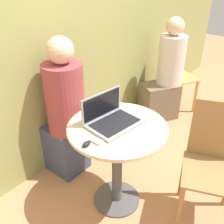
{
  "coord_description": "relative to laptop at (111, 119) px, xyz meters",
  "views": [
    {
      "loc": [
        -1.21,
        -0.96,
        1.77
      ],
      "look_at": [
        -0.0,
        0.05,
        0.84
      ],
      "focal_mm": 42.0,
      "sensor_mm": 36.0,
      "label": 1
    }
  ],
  "objects": [
    {
      "name": "ground_plane",
      "position": [
        0.0,
        -0.06,
        -0.78
      ],
      "size": [
        12.0,
        12.0,
        0.0
      ],
      "primitive_type": "plane",
      "color": "tan"
    },
    {
      "name": "chair_background",
      "position": [
        1.68,
        0.36,
        -0.32
      ],
      "size": [
        0.55,
        0.55,
        0.9
      ],
      "color": "tan",
      "rests_on": "ground_plane"
    },
    {
      "name": "laptop",
      "position": [
        0.0,
        0.0,
        0.0
      ],
      "size": [
        0.4,
        0.31,
        0.21
      ],
      "color": "gray",
      "rests_on": "round_table"
    },
    {
      "name": "person_seated",
      "position": [
        0.01,
        0.56,
        -0.24
      ],
      "size": [
        0.33,
        0.51,
        1.28
      ],
      "color": "#3D4766",
      "rests_on": "ground_plane"
    },
    {
      "name": "person_background",
      "position": [
        1.44,
        0.35,
        -0.26
      ],
      "size": [
        0.52,
        0.47,
        1.23
      ],
      "color": "brown",
      "rests_on": "ground_plane"
    },
    {
      "name": "back_wall",
      "position": [
        0.0,
        0.74,
        0.52
      ],
      "size": [
        7.0,
        0.05,
        2.6
      ],
      "color": "#939956",
      "rests_on": "ground_plane"
    },
    {
      "name": "chair_empty",
      "position": [
        0.36,
        -0.65,
        -0.3
      ],
      "size": [
        0.52,
        0.52,
        0.93
      ],
      "color": "#9E7042",
      "rests_on": "ground_plane"
    },
    {
      "name": "computer_mouse",
      "position": [
        -0.3,
        -0.05,
        -0.02
      ],
      "size": [
        0.07,
        0.04,
        0.03
      ],
      "color": "black",
      "rests_on": "round_table"
    },
    {
      "name": "round_table",
      "position": [
        0.0,
        -0.06,
        -0.24
      ],
      "size": [
        0.72,
        0.72,
        0.74
      ],
      "color": "#4C4C51",
      "rests_on": "ground_plane"
    },
    {
      "name": "cell_phone",
      "position": [
        -0.23,
        -0.07,
        -0.03
      ],
      "size": [
        0.05,
        0.09,
        0.02
      ],
      "color": "silver",
      "rests_on": "round_table"
    }
  ]
}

